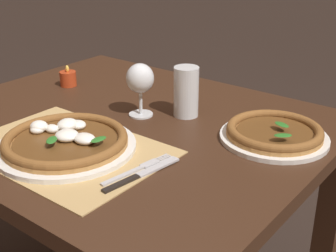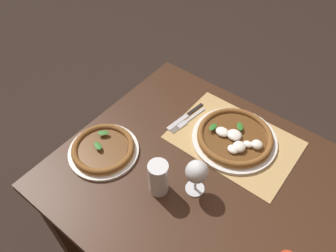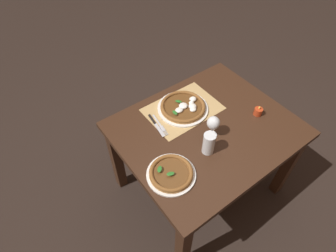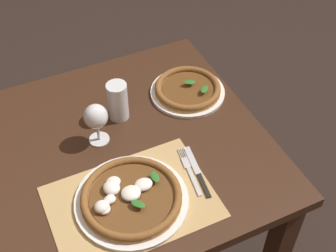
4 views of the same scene
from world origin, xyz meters
TOP-DOWN VIEW (x-y plane):
  - dining_table at (0.00, 0.00)m, footprint 1.11×0.93m
  - paper_placemat at (0.02, -0.22)m, footprint 0.49×0.35m
  - pizza_near at (0.02, -0.22)m, footprint 0.35×0.35m
  - pizza_far at (0.40, 0.15)m, footprint 0.28×0.28m
  - wine_glass at (0.02, 0.06)m, footprint 0.08×0.08m
  - pint_glass at (0.12, 0.14)m, footprint 0.07×0.07m
  - fork at (0.23, -0.19)m, footprint 0.05×0.20m
  - knife at (0.25, -0.21)m, footprint 0.05×0.22m
  - votive_candle at (-0.35, 0.11)m, footprint 0.06×0.06m

SIDE VIEW (x-z plane):
  - dining_table at x=0.00m, z-range 0.26..1.00m
  - paper_placemat at x=0.02m, z-range 0.74..0.74m
  - fork at x=0.23m, z-range 0.74..0.75m
  - knife at x=0.25m, z-range 0.74..0.75m
  - pizza_far at x=0.40m, z-range 0.74..0.78m
  - pizza_near at x=0.02m, z-range 0.74..0.79m
  - votive_candle at x=-0.35m, z-range 0.73..0.80m
  - pint_glass at x=0.12m, z-range 0.74..0.88m
  - wine_glass at x=0.02m, z-range 0.77..0.92m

